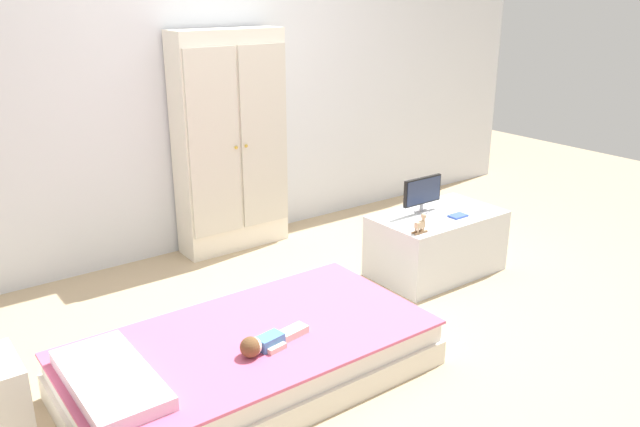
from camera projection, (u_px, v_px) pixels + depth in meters
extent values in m
cube|color=tan|center=(339.00, 322.00, 3.80)|extent=(10.00, 10.00, 0.02)
cube|color=silver|center=(203.00, 62.00, 4.54)|extent=(6.40, 0.05, 2.70)
cube|color=silver|center=(251.00, 369.00, 3.20)|extent=(1.77, 0.93, 0.13)
cube|color=silver|center=(250.00, 348.00, 3.16)|extent=(1.73, 0.89, 0.10)
cube|color=#D65B84|center=(250.00, 338.00, 3.14)|extent=(1.76, 0.92, 0.02)
cube|color=silver|center=(110.00, 379.00, 2.74)|extent=(0.32, 0.67, 0.06)
cube|color=#4C84C6|center=(270.00, 341.00, 3.04)|extent=(0.14, 0.10, 0.06)
cube|color=beige|center=(290.00, 331.00, 3.15)|extent=(0.16, 0.06, 0.04)
cube|color=beige|center=(295.00, 334.00, 3.13)|extent=(0.16, 0.06, 0.04)
cube|color=beige|center=(262.00, 340.00, 3.08)|extent=(0.10, 0.04, 0.03)
cube|color=beige|center=(277.00, 348.00, 3.01)|extent=(0.10, 0.04, 0.03)
sphere|color=beige|center=(252.00, 347.00, 2.96)|extent=(0.09, 0.09, 0.09)
sphere|color=brown|center=(250.00, 347.00, 2.96)|extent=(0.10, 0.10, 0.10)
cube|color=white|center=(230.00, 143.00, 4.65)|extent=(0.80, 0.26, 1.59)
cube|color=beige|center=(214.00, 145.00, 4.42)|extent=(0.38, 0.02, 1.30)
cube|color=beige|center=(264.00, 137.00, 4.64)|extent=(0.38, 0.02, 1.30)
sphere|color=gold|center=(236.00, 148.00, 4.51)|extent=(0.02, 0.02, 0.02)
sphere|color=gold|center=(246.00, 146.00, 4.55)|extent=(0.02, 0.02, 0.02)
cube|color=silver|center=(436.00, 243.00, 4.38)|extent=(0.86, 0.52, 0.42)
cylinder|color=#99999E|center=(421.00, 211.00, 4.34)|extent=(0.10, 0.10, 0.01)
cylinder|color=#99999E|center=(421.00, 207.00, 4.33)|extent=(0.02, 0.02, 0.05)
cube|color=black|center=(422.00, 191.00, 4.29)|extent=(0.32, 0.02, 0.18)
cube|color=#28334C|center=(424.00, 191.00, 4.28)|extent=(0.30, 0.01, 0.16)
cube|color=#8E6642|center=(418.00, 231.00, 3.98)|extent=(0.10, 0.01, 0.01)
cube|color=#8E6642|center=(421.00, 233.00, 3.96)|extent=(0.10, 0.01, 0.01)
cube|color=#D1B289|center=(420.00, 225.00, 3.95)|extent=(0.07, 0.03, 0.04)
cylinder|color=#D1B289|center=(421.00, 228.00, 3.98)|extent=(0.01, 0.01, 0.02)
cylinder|color=#D1B289|center=(424.00, 229.00, 3.97)|extent=(0.01, 0.01, 0.02)
cylinder|color=#D1B289|center=(416.00, 230.00, 3.96)|extent=(0.01, 0.01, 0.02)
cylinder|color=#D1B289|center=(418.00, 231.00, 3.94)|extent=(0.01, 0.01, 0.02)
cylinder|color=#D1B289|center=(423.00, 219.00, 3.96)|extent=(0.02, 0.02, 0.02)
sphere|color=#D1B289|center=(424.00, 216.00, 3.95)|extent=(0.04, 0.04, 0.04)
cube|color=blue|center=(458.00, 216.00, 4.25)|extent=(0.12, 0.08, 0.01)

